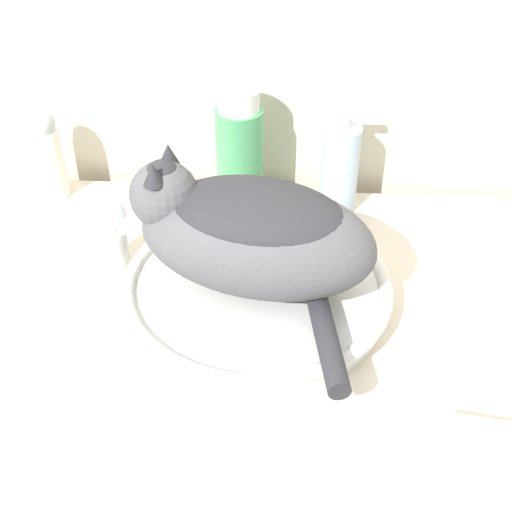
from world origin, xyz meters
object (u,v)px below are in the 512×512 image
mouthwash_bottle (239,151)px  soap_pump_bottle (340,168)px  faucet (118,229)px  cat (250,230)px  deodorant_stick (48,155)px

mouthwash_bottle → soap_pump_bottle: (0.16, 0.00, -0.02)m
faucet → soap_pump_bottle: (0.32, 0.18, 0.01)m
mouthwash_bottle → soap_pump_bottle: mouthwash_bottle is taller
cat → mouthwash_bottle: cat is taller
mouthwash_bottle → deodorant_stick: 0.32m
soap_pump_bottle → deodorant_stick: 0.48m
mouthwash_bottle → faucet: bearing=-130.7°
faucet → soap_pump_bottle: size_ratio=0.77×
cat → deodorant_stick: bearing=-23.0°
faucet → cat: bearing=-0.6°
cat → faucet: size_ratio=2.45×
cat → mouthwash_bottle: (-0.04, 0.25, -0.03)m
faucet → soap_pump_bottle: 0.37m
soap_pump_bottle → deodorant_stick: soap_pump_bottle is taller
cat → mouthwash_bottle: 0.25m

